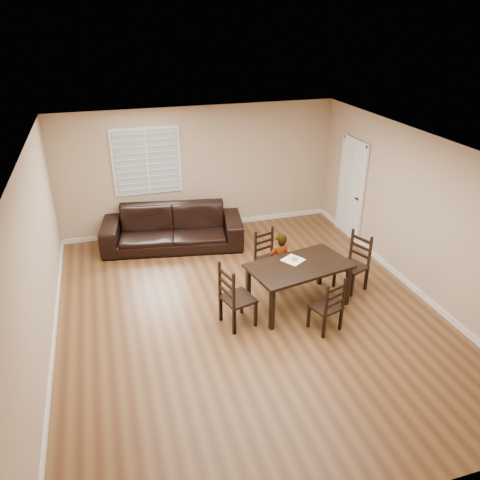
% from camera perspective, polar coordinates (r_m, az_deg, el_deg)
% --- Properties ---
extents(ground, '(7.00, 7.00, 0.00)m').
position_cam_1_polar(ground, '(7.71, 1.00, -8.82)').
color(ground, brown).
rests_on(ground, ground).
extents(room, '(6.04, 7.04, 2.72)m').
position_cam_1_polar(room, '(7.01, 0.95, 4.24)').
color(room, tan).
rests_on(room, ground).
extents(dining_table, '(1.76, 1.20, 0.76)m').
position_cam_1_polar(dining_table, '(7.61, 7.21, -3.60)').
color(dining_table, black).
rests_on(dining_table, ground).
extents(chair_near, '(0.53, 0.51, 0.95)m').
position_cam_1_polar(chair_near, '(8.47, 3.15, -2.00)').
color(chair_near, black).
rests_on(chair_near, ground).
extents(chair_far, '(0.51, 0.50, 0.92)m').
position_cam_1_polar(chair_far, '(7.19, 11.03, -8.26)').
color(chair_far, black).
rests_on(chair_far, ground).
extents(chair_left, '(0.55, 0.58, 1.06)m').
position_cam_1_polar(chair_left, '(7.15, -1.13, -7.25)').
color(chair_left, black).
rests_on(chair_left, ground).
extents(chair_right, '(0.57, 0.58, 1.02)m').
position_cam_1_polar(chair_right, '(8.42, 13.99, -2.72)').
color(chair_right, black).
rests_on(chair_right, ground).
extents(child, '(0.41, 0.29, 1.06)m').
position_cam_1_polar(child, '(8.10, 4.82, -2.65)').
color(child, gray).
rests_on(child, ground).
extents(napkin, '(0.42, 0.42, 0.00)m').
position_cam_1_polar(napkin, '(7.70, 6.48, -2.42)').
color(napkin, beige).
rests_on(napkin, dining_table).
extents(donut, '(0.11, 0.11, 0.04)m').
position_cam_1_polar(donut, '(7.70, 6.62, -2.24)').
color(donut, '#C58647').
rests_on(donut, napkin).
extents(sofa, '(2.97, 1.57, 0.83)m').
position_cam_1_polar(sofa, '(9.71, -8.21, 1.49)').
color(sofa, black).
rests_on(sofa, ground).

